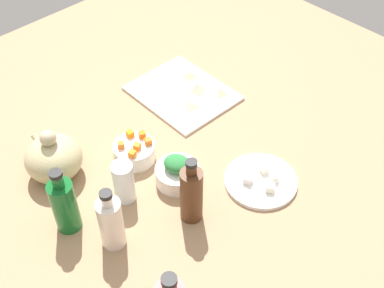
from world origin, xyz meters
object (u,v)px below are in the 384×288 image
object	(u,v)px
plate_tofu	(261,181)
teapot	(53,158)
cutting_board	(182,93)
drinking_glass_0	(124,182)
bowl_carrots	(134,152)
bottle_2	(191,194)
bottle_0	(111,222)
bottle_3	(64,205)
bowl_greens	(177,175)

from	to	relation	value
plate_tofu	teapot	world-z (taller)	teapot
cutting_board	plate_tofu	world-z (taller)	plate_tofu
cutting_board	drinking_glass_0	size ratio (longest dim) A/B	2.58
bowl_carrots	bottle_2	world-z (taller)	bottle_2
bottle_0	drinking_glass_0	xyz separation A→B (cm)	(9.17, -10.92, -1.88)
bowl_carrots	drinking_glass_0	bearing A→B (deg)	130.60
cutting_board	bottle_2	size ratio (longest dim) A/B	1.54
bottle_3	cutting_board	bearing A→B (deg)	-72.17
cutting_board	bottle_0	distance (cm)	60.10
bowl_greens	bottle_2	world-z (taller)	bottle_2
bowl_carrots	bottle_2	xyz separation A→B (cm)	(-26.13, 2.56, 6.18)
cutting_board	bottle_3	size ratio (longest dim) A/B	1.57
bowl_greens	teapot	bearing A→B (deg)	40.95
cutting_board	bottle_0	size ratio (longest dim) A/B	1.66
bottle_2	bowl_carrots	bearing A→B (deg)	-5.59
bowl_carrots	bottle_3	world-z (taller)	bottle_3
plate_tofu	bottle_0	size ratio (longest dim) A/B	1.06
bottle_0	bottle_3	bearing A→B (deg)	23.09
plate_tofu	bottle_3	bearing A→B (deg)	61.97
teapot	bottle_2	bearing A→B (deg)	-155.45
bowl_greens	bottle_3	xyz separation A→B (cm)	(8.26, 29.90, 5.83)
cutting_board	bowl_carrots	distance (cm)	31.75
cutting_board	bowl_carrots	bearing A→B (deg)	111.27
plate_tofu	drinking_glass_0	xyz separation A→B (cm)	(21.78, 30.08, 5.54)
bottle_0	bowl_carrots	bearing A→B (deg)	-49.69
bowl_greens	drinking_glass_0	size ratio (longest dim) A/B	0.99
cutting_board	bowl_carrots	size ratio (longest dim) A/B	2.63
bowl_greens	bottle_3	bearing A→B (deg)	74.56
bowl_greens	bottle_2	size ratio (longest dim) A/B	0.59
drinking_glass_0	bowl_greens	bearing A→B (deg)	-111.62
bottle_3	bowl_greens	bearing A→B (deg)	-105.44
bottle_0	drinking_glass_0	bearing A→B (deg)	-49.97
plate_tofu	bowl_carrots	world-z (taller)	bowl_carrots
plate_tofu	bottle_2	distance (cm)	23.66
plate_tofu	bowl_carrots	size ratio (longest dim) A/B	1.68
plate_tofu	bowl_carrots	bearing A→B (deg)	31.39
bowl_carrots	bottle_0	bearing A→B (deg)	130.31
bowl_greens	bowl_carrots	world-z (taller)	same
drinking_glass_0	bottle_2	bearing A→B (deg)	-153.09
cutting_board	bottle_3	world-z (taller)	bottle_3
cutting_board	bowl_carrots	xyz separation A→B (cm)	(-11.49, 29.52, 2.08)
plate_tofu	bottle_3	xyz separation A→B (cm)	(24.53, 46.08, 7.77)
bottle_2	bottle_3	size ratio (longest dim) A/B	1.02
plate_tofu	bottle_2	xyz separation A→B (cm)	(5.10, 21.61, 8.16)
teapot	bottle_3	world-z (taller)	bottle_3
teapot	plate_tofu	bearing A→B (deg)	-137.48
bottle_2	bottle_3	bearing A→B (deg)	51.55
plate_tofu	drinking_glass_0	bearing A→B (deg)	54.09
bowl_greens	teapot	xyz separation A→B (cm)	(25.62, 22.23, 3.66)
cutting_board	plate_tofu	bearing A→B (deg)	166.23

